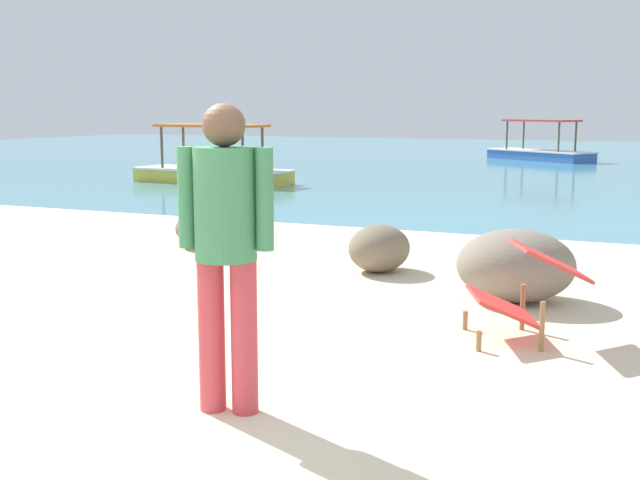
{
  "coord_description": "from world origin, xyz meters",
  "views": [
    {
      "loc": [
        2.74,
        -2.97,
        1.63
      ],
      "look_at": [
        0.16,
        3.0,
        0.55
      ],
      "focal_mm": 44.33,
      "sensor_mm": 36.0,
      "label": 1
    }
  ],
  "objects_px": {
    "boat_blue": "(540,152)",
    "person_standing": "(226,235)",
    "deck_chair_near": "(526,286)",
    "boat_yellow": "(212,170)"
  },
  "relations": [
    {
      "from": "boat_blue",
      "to": "person_standing",
      "type": "bearing_deg",
      "value": -51.79
    },
    {
      "from": "deck_chair_near",
      "to": "boat_yellow",
      "type": "distance_m",
      "value": 12.76
    },
    {
      "from": "deck_chair_near",
      "to": "boat_blue",
      "type": "xyz_separation_m",
      "value": [
        -2.79,
        20.67,
        -0.13
      ]
    },
    {
      "from": "person_standing",
      "to": "boat_blue",
      "type": "relative_size",
      "value": 0.44
    },
    {
      "from": "boat_blue",
      "to": "boat_yellow",
      "type": "distance_m",
      "value": 12.31
    },
    {
      "from": "deck_chair_near",
      "to": "boat_blue",
      "type": "distance_m",
      "value": 20.86
    },
    {
      "from": "deck_chair_near",
      "to": "person_standing",
      "type": "height_order",
      "value": "person_standing"
    },
    {
      "from": "boat_blue",
      "to": "boat_yellow",
      "type": "height_order",
      "value": "same"
    },
    {
      "from": "person_standing",
      "to": "boat_yellow",
      "type": "bearing_deg",
      "value": 20.32
    },
    {
      "from": "deck_chair_near",
      "to": "person_standing",
      "type": "distance_m",
      "value": 2.38
    }
  ]
}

